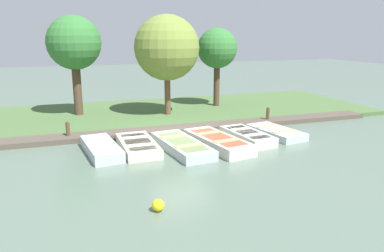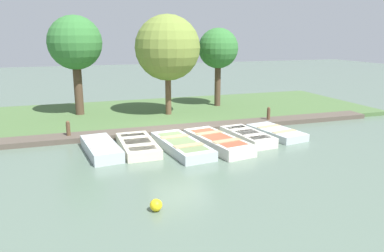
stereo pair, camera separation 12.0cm
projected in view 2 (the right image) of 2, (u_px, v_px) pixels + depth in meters
ground_plane at (181, 139)px, 15.51m from camera, size 80.00×80.00×0.00m
shore_bank at (154, 113)px, 20.09m from camera, size 8.00×24.00×0.20m
dock_walkway at (172, 130)px, 16.66m from camera, size 1.07×20.33×0.21m
rowboat_0 at (101, 148)px, 13.62m from camera, size 2.93×1.34×0.42m
rowboat_1 at (138, 145)px, 14.08m from camera, size 2.90×1.25×0.36m
rowboat_2 at (181, 145)px, 14.03m from camera, size 3.57×1.62×0.38m
rowboat_3 at (217, 142)px, 14.37m from camera, size 3.53×1.76×0.44m
rowboat_4 at (247, 136)px, 15.20m from camera, size 2.76×1.37×0.41m
rowboat_5 at (276, 132)px, 16.00m from camera, size 2.81×1.66×0.33m
mooring_post_near at (68, 131)px, 15.26m from camera, size 0.16×0.16×0.83m
mooring_post_far at (268, 115)px, 18.12m from camera, size 0.16×0.16×0.83m
buoy at (156, 205)px, 9.20m from camera, size 0.31×0.31×0.31m
park_tree_far_left at (75, 44)px, 18.52m from camera, size 2.67×2.67×5.17m
park_tree_left at (168, 48)px, 18.61m from camera, size 3.26×3.26×5.21m
park_tree_center at (218, 49)px, 20.97m from camera, size 2.24×2.24×4.59m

